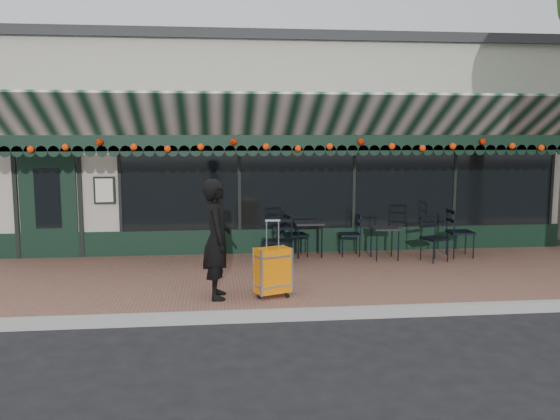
{
  "coord_description": "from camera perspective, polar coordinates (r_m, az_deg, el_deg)",
  "views": [
    {
      "loc": [
        -1.51,
        -8.15,
        2.64
      ],
      "look_at": [
        -0.42,
        1.6,
        1.36
      ],
      "focal_mm": 38.0,
      "sensor_mm": 36.0,
      "label": 1
    }
  ],
  "objects": [
    {
      "name": "restaurant_building",
      "position": [
        16.06,
        -0.96,
        6.12
      ],
      "size": [
        12.0,
        9.6,
        4.5
      ],
      "color": "#A7A390",
      "rests_on": "ground"
    },
    {
      "name": "chair_a_right",
      "position": [
        12.49,
        16.97,
        -2.11
      ],
      "size": [
        0.5,
        0.5,
        0.98
      ],
      "primitive_type": null,
      "rotation": [
        0.0,
        0.0,
        1.55
      ],
      "color": "black",
      "rests_on": "sidewalk"
    },
    {
      "name": "sidewalk",
      "position": [
        10.58,
        2.05,
        -6.6
      ],
      "size": [
        18.0,
        4.0,
        0.15
      ],
      "primitive_type": "cube",
      "color": "brown",
      "rests_on": "ground"
    },
    {
      "name": "cafe_table_a",
      "position": [
        11.89,
        10.06,
        -1.95
      ],
      "size": [
        0.52,
        0.52,
        0.64
      ],
      "color": "black",
      "rests_on": "sidewalk"
    },
    {
      "name": "chair_a_front",
      "position": [
        11.91,
        14.65,
        -2.72
      ],
      "size": [
        0.57,
        0.57,
        0.88
      ],
      "primitive_type": null,
      "rotation": [
        0.0,
        0.0,
        0.36
      ],
      "color": "black",
      "rests_on": "sidewalk"
    },
    {
      "name": "woman",
      "position": [
        8.96,
        -6.09,
        -2.79
      ],
      "size": [
        0.45,
        0.67,
        1.81
      ],
      "primitive_type": "imported",
      "rotation": [
        0.0,
        0.0,
        1.6
      ],
      "color": "black",
      "rests_on": "sidewalk"
    },
    {
      "name": "cafe_table_b",
      "position": [
        12.01,
        2.75,
        -1.49
      ],
      "size": [
        0.57,
        0.57,
        0.7
      ],
      "color": "black",
      "rests_on": "sidewalk"
    },
    {
      "name": "curb",
      "position": [
        8.6,
        4.1,
        -9.93
      ],
      "size": [
        18.0,
        0.16,
        0.15
      ],
      "primitive_type": "cube",
      "color": "#9E9E99",
      "rests_on": "ground"
    },
    {
      "name": "chair_b_front",
      "position": [
        11.27,
        0.06,
        -3.08
      ],
      "size": [
        0.55,
        0.55,
        0.87
      ],
      "primitive_type": null,
      "rotation": [
        0.0,
        0.0,
        -0.33
      ],
      "color": "black",
      "rests_on": "sidewalk"
    },
    {
      "name": "suitcase",
      "position": [
        9.07,
        -0.71,
        -5.91
      ],
      "size": [
        0.58,
        0.45,
        1.18
      ],
      "rotation": [
        0.0,
        0.0,
        0.37
      ],
      "color": "orange",
      "rests_on": "sidewalk"
    },
    {
      "name": "chair_b_right",
      "position": [
        12.0,
        1.58,
        -2.43
      ],
      "size": [
        0.52,
        0.52,
        0.87
      ],
      "primitive_type": null,
      "rotation": [
        0.0,
        0.0,
        1.79
      ],
      "color": "black",
      "rests_on": "sidewalk"
    },
    {
      "name": "ground",
      "position": [
        8.7,
        4.0,
        -10.24
      ],
      "size": [
        80.0,
        80.0,
        0.0
      ],
      "primitive_type": "plane",
      "color": "black",
      "rests_on": "ground"
    },
    {
      "name": "chair_a_left",
      "position": [
        12.15,
        6.73,
        -2.4
      ],
      "size": [
        0.44,
        0.44,
        0.85
      ],
      "primitive_type": null,
      "rotation": [
        0.0,
        0.0,
        -1.61
      ],
      "color": "black",
      "rests_on": "sidewalk"
    },
    {
      "name": "chair_b_left",
      "position": [
        11.55,
        -0.72,
        -3.09
      ],
      "size": [
        0.49,
        0.49,
        0.76
      ],
      "primitive_type": null,
      "rotation": [
        0.0,
        0.0,
        -1.93
      ],
      "color": "black",
      "rests_on": "sidewalk"
    }
  ]
}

